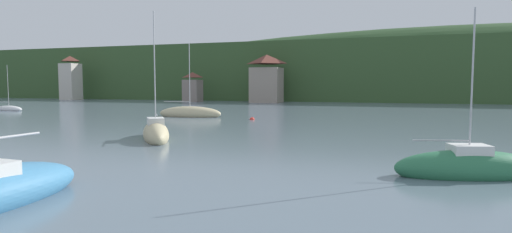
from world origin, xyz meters
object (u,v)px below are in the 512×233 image
Objects in this scene: shore_building_west at (71,79)px; sailboat_far_10 at (9,109)px; sailboat_mid_4 at (156,133)px; sailboat_far_7 at (190,113)px; mooring_buoy_far at (252,120)px; sailboat_mid_6 at (469,168)px; shore_building_westcentral at (193,87)px; shore_building_central at (267,79)px.

sailboat_far_10 is (21.94, -35.63, -4.87)m from shore_building_west.
sailboat_mid_4 is 1.02× the size of sailboat_far_7.
sailboat_far_10 is 12.97× the size of mooring_buoy_far.
sailboat_mid_4 reaches higher than sailboat_mid_6.
shore_building_westcentral is at bearing -0.35° from shore_building_west.
sailboat_mid_6 is 0.81× the size of sailboat_far_7.
sailboat_mid_4 reaches higher than sailboat_far_7.
mooring_buoy_far is (-16.56, 22.22, -0.38)m from sailboat_mid_6.
shore_building_westcentral is at bearing 124.49° from mooring_buoy_far.
shore_building_central is at bearing 0.99° from shore_building_west.
shore_building_west is 63.43m from sailboat_far_7.
sailboat_far_10 is at bearing -126.27° from shore_building_central.
sailboat_far_7 is 29.16m from sailboat_far_10.
shore_building_westcentral is 0.71× the size of sailboat_mid_4.
mooring_buoy_far is (26.55, -38.64, -3.05)m from shore_building_westcentral.
sailboat_mid_4 is at bearing -80.75° from shore_building_central.
sailboat_far_7 reaches higher than mooring_buoy_far.
shore_building_west is at bearing 125.42° from sailboat_mid_6.
shore_building_westcentral is at bearing 111.80° from sailboat_far_7.
shore_building_central is 18.89× the size of mooring_buoy_far.
shore_building_central is 38.52m from sailboat_far_7.
sailboat_mid_4 is at bearing -25.99° from sailboat_far_10.
sailboat_far_10 is at bearing 171.84° from sailboat_far_7.
sailboat_mid_4 reaches higher than sailboat_far_10.
sailboat_far_10 reaches higher than mooring_buoy_far.
shore_building_west reaches higher than sailboat_far_10.
shore_building_west is 1.49× the size of sailboat_mid_6.
shore_building_central is at bearing -26.05° from sailboat_mid_4.
shore_building_west is 42.13m from sailboat_far_10.
sailboat_mid_6 is 59.35m from sailboat_far_10.
mooring_buoy_far is (1.16, 16.53, -0.43)m from sailboat_mid_4.
shore_building_central is 1.10× the size of sailboat_mid_4.
shore_building_westcentral is 0.94× the size of sailboat_far_10.
shore_building_west reaches higher than sailboat_mid_4.
sailboat_far_7 is (2.34, -38.20, -4.34)m from shore_building_central.
shore_building_central reaches higher than shore_building_westcentral.
sailboat_mid_4 is at bearing 146.56° from sailboat_mid_6.
shore_building_west is at bearing -179.01° from shore_building_central.
shore_building_west is 1.18× the size of sailboat_mid_4.
shore_building_west is 48.71m from shore_building_central.
sailboat_mid_4 is at bearing -74.05° from sailboat_far_7.
shore_building_central is 41.27m from mooring_buoy_far.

